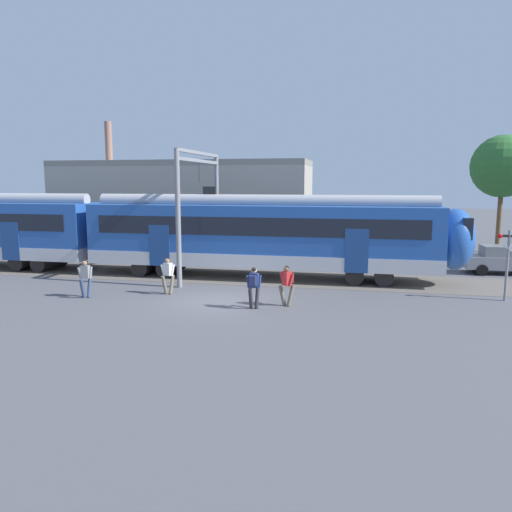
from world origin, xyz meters
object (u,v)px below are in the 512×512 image
object	(u,v)px
crossing_signal	(508,254)
pedestrian_red	(287,282)
pedestrian_navy	(254,284)
parked_car_grey	(502,260)
pedestrian_white	(168,273)
pedestrian_grey	(86,275)

from	to	relation	value
crossing_signal	pedestrian_red	bearing A→B (deg)	-162.57
pedestrian_navy	parked_car_grey	size ratio (longest dim) A/B	0.41
pedestrian_white	pedestrian_red	xyz separation A→B (m)	(5.51, -1.01, 0.03)
pedestrian_white	pedestrian_red	distance (m)	5.60
pedestrian_navy	pedestrian_red	size ratio (longest dim) A/B	1.00
pedestrian_grey	pedestrian_white	size ratio (longest dim) A/B	1.00
pedestrian_grey	pedestrian_white	bearing A→B (deg)	22.55
pedestrian_white	parked_car_grey	distance (m)	18.05
pedestrian_grey	pedestrian_white	distance (m)	3.50
pedestrian_red	crossing_signal	bearing A→B (deg)	17.43
pedestrian_white	crossing_signal	distance (m)	14.53
parked_car_grey	crossing_signal	size ratio (longest dim) A/B	1.36
pedestrian_grey	parked_car_grey	world-z (taller)	pedestrian_grey
pedestrian_navy	parked_car_grey	world-z (taller)	pedestrian_navy
pedestrian_grey	pedestrian_navy	distance (m)	7.53
pedestrian_red	parked_car_grey	distance (m)	14.10
parked_car_grey	pedestrian_red	bearing A→B (deg)	-137.65
pedestrian_grey	pedestrian_red	xyz separation A→B (m)	(8.74, 0.33, 0.00)
pedestrian_white	crossing_signal	size ratio (longest dim) A/B	0.56
pedestrian_navy	crossing_signal	xyz separation A→B (m)	(10.10, 3.50, 1.02)
parked_car_grey	crossing_signal	xyz separation A→B (m)	(-1.54, -6.71, 1.23)
pedestrian_red	crossing_signal	size ratio (longest dim) A/B	0.56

